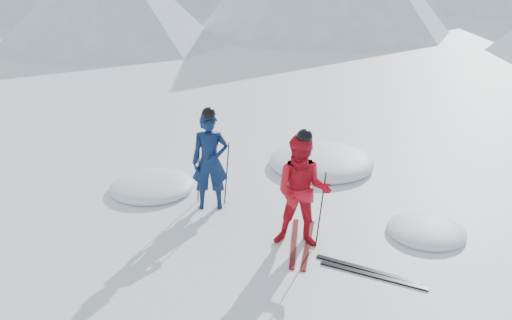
# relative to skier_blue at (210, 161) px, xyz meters

# --- Properties ---
(ground) EXTENTS (160.00, 160.00, 0.00)m
(ground) POSITION_rel_skier_blue_xyz_m (2.61, -0.55, -0.96)
(ground) COLOR white
(ground) RESTS_ON ground
(skier_blue) EXTENTS (0.81, 0.64, 1.93)m
(skier_blue) POSITION_rel_skier_blue_xyz_m (0.00, 0.00, 0.00)
(skier_blue) COLOR #0B1D45
(skier_blue) RESTS_ON ground
(skier_red) EXTENTS (1.03, 0.84, 1.98)m
(skier_red) POSITION_rel_skier_blue_xyz_m (1.96, -1.01, 0.02)
(skier_red) COLOR red
(skier_red) RESTS_ON ground
(pole_blue_left) EXTENTS (0.13, 0.09, 1.28)m
(pole_blue_left) POSITION_rel_skier_blue_xyz_m (-0.30, 0.15, -0.32)
(pole_blue_left) COLOR black
(pole_blue_left) RESTS_ON ground
(pole_blue_right) EXTENTS (0.13, 0.08, 1.28)m
(pole_blue_right) POSITION_rel_skier_blue_xyz_m (0.25, 0.25, -0.32)
(pole_blue_right) COLOR black
(pole_blue_right) RESTS_ON ground
(pole_red_left) EXTENTS (0.13, 0.10, 1.32)m
(pole_red_left) POSITION_rel_skier_blue_xyz_m (1.66, -0.76, -0.30)
(pole_red_left) COLOR black
(pole_red_left) RESTS_ON ground
(pole_red_right) EXTENTS (0.13, 0.09, 1.32)m
(pole_red_right) POSITION_rel_skier_blue_xyz_m (2.26, -0.86, -0.30)
(pole_red_right) COLOR black
(pole_red_right) RESTS_ON ground
(ski_worn_left) EXTENTS (0.32, 1.70, 0.03)m
(ski_worn_left) POSITION_rel_skier_blue_xyz_m (1.84, -1.01, -0.95)
(ski_worn_left) COLOR black
(ski_worn_left) RESTS_ON ground
(ski_worn_right) EXTENTS (0.20, 1.70, 0.03)m
(ski_worn_right) POSITION_rel_skier_blue_xyz_m (2.08, -1.01, -0.95)
(ski_worn_right) COLOR black
(ski_worn_right) RESTS_ON ground
(ski_loose_a) EXTENTS (1.67, 0.50, 0.03)m
(ski_loose_a) POSITION_rel_skier_blue_xyz_m (3.12, -1.57, -0.95)
(ski_loose_a) COLOR black
(ski_loose_a) RESTS_ON ground
(ski_loose_b) EXTENTS (1.68, 0.45, 0.03)m
(ski_loose_b) POSITION_rel_skier_blue_xyz_m (3.22, -1.72, -0.95)
(ski_loose_b) COLOR black
(ski_loose_b) RESTS_ON ground
(snow_lumps) EXTENTS (9.26, 5.24, 0.54)m
(snow_lumps) POSITION_rel_skier_blue_xyz_m (1.56, 1.68, -0.96)
(snow_lumps) COLOR white
(snow_lumps) RESTS_ON ground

